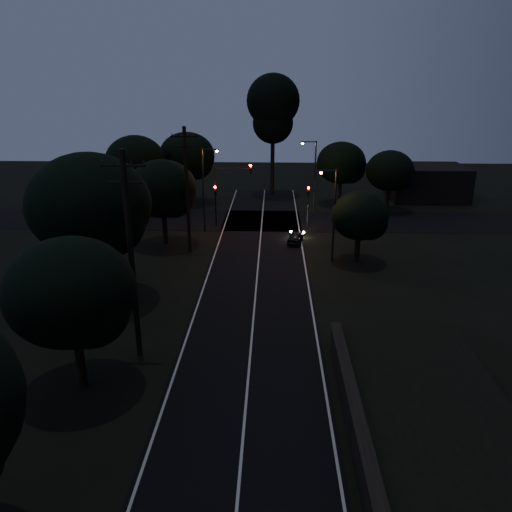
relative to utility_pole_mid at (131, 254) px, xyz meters
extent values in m
cube|color=black|center=(6.00, 7.00, -5.73)|extent=(8.00, 70.00, 0.02)
cube|color=black|center=(6.00, 27.00, -5.73)|extent=(60.00, 8.00, 0.02)
cube|color=beige|center=(6.00, 7.00, -5.71)|extent=(0.12, 70.00, 0.01)
cube|color=beige|center=(2.25, 7.00, -5.71)|extent=(0.12, 70.00, 0.01)
cube|color=beige|center=(9.75, 7.00, -5.71)|extent=(0.12, 70.00, 0.01)
cylinder|color=black|center=(0.00, 0.00, -0.24)|extent=(0.30, 0.30, 11.00)
cube|color=black|center=(0.00, 0.00, 4.46)|extent=(2.20, 0.12, 0.12)
cube|color=black|center=(0.00, 0.00, 3.66)|extent=(1.80, 0.12, 0.12)
cylinder|color=black|center=(0.00, 17.00, -0.49)|extent=(0.30, 0.30, 10.50)
cube|color=black|center=(0.00, 17.00, 3.96)|extent=(2.20, 0.12, 0.12)
cube|color=black|center=(0.00, 17.00, 3.16)|extent=(1.80, 0.12, 0.12)
cylinder|color=black|center=(-2.00, -3.00, -4.35)|extent=(0.44, 0.44, 2.78)
ellipsoid|color=black|center=(-2.00, -3.00, -0.75)|extent=(5.89, 5.89, 5.01)
sphere|color=black|center=(-0.97, -3.59, -1.34)|extent=(3.54, 3.54, 3.54)
cylinder|color=black|center=(-4.50, 7.00, -3.94)|extent=(0.44, 0.44, 3.61)
ellipsoid|color=black|center=(-4.50, 7.00, 0.79)|extent=(7.79, 7.79, 6.62)
sphere|color=black|center=(-3.14, 6.22, 0.01)|extent=(4.67, 4.67, 4.67)
cylinder|color=black|center=(-2.50, 19.00, -4.34)|extent=(0.44, 0.44, 2.79)
ellipsoid|color=black|center=(-2.50, 19.00, -0.72)|extent=(5.95, 5.95, 5.06)
sphere|color=black|center=(-1.46, 18.40, -1.31)|extent=(3.57, 3.57, 3.57)
cylinder|color=black|center=(-3.00, 35.00, -4.22)|extent=(0.44, 0.44, 3.04)
ellipsoid|color=black|center=(-3.00, 35.00, -0.26)|extent=(6.51, 6.51, 5.53)
sphere|color=black|center=(-1.86, 34.35, -0.91)|extent=(3.91, 3.91, 3.91)
cylinder|color=black|center=(-8.00, 31.00, -4.19)|extent=(0.44, 0.44, 3.09)
ellipsoid|color=black|center=(-8.00, 31.00, -0.21)|extent=(6.51, 6.51, 5.53)
sphere|color=black|center=(-6.86, 30.35, -0.86)|extent=(3.90, 3.90, 3.90)
cylinder|color=black|center=(15.00, 35.00, -4.41)|extent=(0.44, 0.44, 2.65)
ellipsoid|color=black|center=(15.00, 35.00, -0.95)|extent=(5.71, 5.71, 4.85)
sphere|color=black|center=(16.00, 34.43, -1.52)|extent=(3.42, 3.42, 3.42)
cylinder|color=black|center=(20.00, 32.00, -4.51)|extent=(0.44, 0.44, 2.46)
ellipsoid|color=black|center=(20.00, 32.00, -1.31)|extent=(5.25, 5.25, 4.47)
sphere|color=black|center=(20.92, 31.47, -1.83)|extent=(3.15, 3.15, 3.15)
cylinder|color=black|center=(14.00, 15.00, -4.67)|extent=(0.44, 0.44, 2.13)
ellipsoid|color=black|center=(14.00, 15.00, -1.91)|extent=(4.52, 4.52, 3.84)
sphere|color=black|center=(14.79, 14.55, -2.36)|extent=(2.71, 2.71, 2.71)
cylinder|color=black|center=(7.00, 40.00, -1.69)|extent=(0.50, 0.50, 8.09)
sphere|color=black|center=(7.00, 40.00, 5.73)|extent=(6.47, 6.47, 6.47)
sphere|color=black|center=(7.00, 40.00, 3.09)|extent=(5.00, 5.00, 5.00)
cube|color=black|center=(-14.00, 37.00, -3.54)|extent=(10.00, 8.00, 4.40)
cube|color=black|center=(26.00, 38.00, -3.74)|extent=(9.00, 7.00, 4.00)
cylinder|color=black|center=(1.40, 25.00, -4.14)|extent=(0.12, 0.12, 3.20)
cube|color=black|center=(1.40, 25.00, -2.09)|extent=(0.28, 0.22, 0.90)
sphere|color=#FF0705|center=(1.40, 24.87, -1.79)|extent=(0.22, 0.22, 0.22)
cylinder|color=black|center=(10.60, 25.00, -4.14)|extent=(0.12, 0.12, 3.20)
cube|color=black|center=(10.60, 25.00, -2.09)|extent=(0.28, 0.22, 0.90)
sphere|color=#FF0705|center=(10.60, 24.87, -1.79)|extent=(0.22, 0.22, 0.22)
cylinder|color=black|center=(1.40, 25.00, -3.24)|extent=(0.12, 0.12, 5.00)
cube|color=black|center=(4.90, 25.00, 0.06)|extent=(0.28, 0.22, 0.90)
sphere|color=#FF0705|center=(4.90, 24.87, 0.36)|extent=(0.22, 0.22, 0.22)
cube|color=black|center=(3.15, 25.00, 0.06)|extent=(3.50, 0.08, 0.08)
cylinder|color=black|center=(0.50, 23.00, -1.74)|extent=(0.16, 0.16, 8.00)
cube|color=black|center=(1.20, 23.00, 2.16)|extent=(1.40, 0.10, 0.10)
cube|color=black|center=(1.90, 23.00, 2.11)|extent=(0.35, 0.22, 0.12)
sphere|color=orange|center=(1.90, 23.00, 2.01)|extent=(0.26, 0.26, 0.26)
cylinder|color=black|center=(11.50, 29.00, -1.74)|extent=(0.16, 0.16, 8.00)
cube|color=black|center=(10.80, 29.00, 2.16)|extent=(1.40, 0.10, 0.10)
cube|color=black|center=(10.10, 29.00, 2.11)|extent=(0.35, 0.22, 0.12)
sphere|color=orange|center=(10.10, 29.00, 2.01)|extent=(0.26, 0.26, 0.26)
cylinder|color=black|center=(12.00, 15.00, -1.99)|extent=(0.16, 0.16, 7.50)
cube|color=black|center=(11.40, 15.00, 1.66)|extent=(1.20, 0.10, 0.10)
cube|color=black|center=(10.80, 15.00, 1.61)|extent=(0.35, 0.22, 0.12)
sphere|color=orange|center=(10.80, 15.00, 1.51)|extent=(0.26, 0.26, 0.26)
imported|color=black|center=(9.20, 19.72, -5.20)|extent=(1.73, 3.30, 1.07)
camera|label=1|loc=(7.14, -23.44, 8.41)|focal=35.00mm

